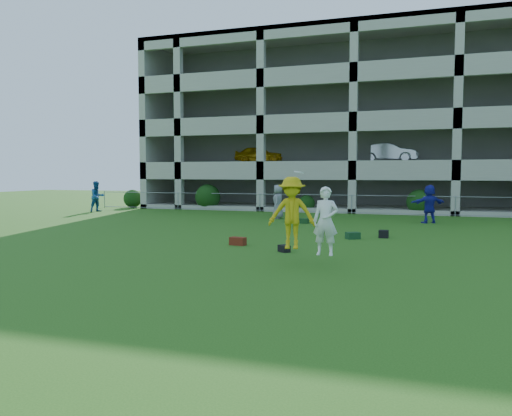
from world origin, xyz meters
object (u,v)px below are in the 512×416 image
(bystander_d, at_px, (429,204))
(parking_garage, at_px, (367,128))
(frisbee_contest, at_px, (299,215))
(bystander_c, at_px, (278,202))
(bystander_a, at_px, (97,196))
(crate_d, at_px, (384,234))

(bystander_d, xyz_separation_m, parking_garage, (-4.49, 13.29, 5.04))
(frisbee_contest, bearing_deg, bystander_d, 74.74)
(bystander_c, xyz_separation_m, bystander_d, (7.95, 0.02, 0.03))
(bystander_c, relative_size, parking_garage, 0.06)
(bystander_a, xyz_separation_m, crate_d, (18.77, -7.75, -0.85))
(bystander_c, xyz_separation_m, frisbee_contest, (4.33, -13.23, 0.44))
(bystander_a, distance_m, crate_d, 20.33)
(bystander_d, relative_size, frisbee_contest, 0.86)
(parking_garage, bearing_deg, frisbee_contest, -88.10)
(crate_d, bearing_deg, parking_garage, 97.75)
(bystander_c, height_order, frisbee_contest, frisbee_contest)
(bystander_d, height_order, frisbee_contest, frisbee_contest)
(bystander_a, height_order, bystander_c, bystander_a)
(crate_d, bearing_deg, bystander_d, 75.16)
(bystander_a, height_order, frisbee_contest, frisbee_contest)
(bystander_c, relative_size, frisbee_contest, 0.83)
(bystander_c, height_order, bystander_d, bystander_d)
(bystander_a, xyz_separation_m, frisbee_contest, (16.93, -14.31, 0.38))
(bystander_a, bearing_deg, crate_d, -86.61)
(bystander_d, relative_size, crate_d, 5.56)
(bystander_a, bearing_deg, frisbee_contest, -104.37)
(bystander_d, height_order, parking_garage, parking_garage)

